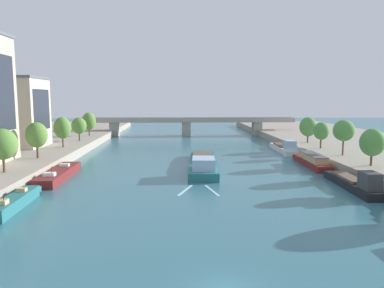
{
  "coord_description": "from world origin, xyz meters",
  "views": [
    {
      "loc": [
        -3.07,
        -21.92,
        12.52
      ],
      "look_at": [
        0.0,
        52.38,
        3.0
      ],
      "focal_mm": 34.34,
      "sensor_mm": 36.0,
      "label": 1
    }
  ],
  "objects_px": {
    "barge_midriver": "(203,163)",
    "tree_right_by_lamp": "(308,127)",
    "moored_boat_left_end": "(59,174)",
    "moored_boat_right_end": "(284,148)",
    "moored_boat_left_second": "(15,202)",
    "tree_left_far": "(79,126)",
    "bridge_far": "(186,124)",
    "tree_left_second": "(89,121)",
    "moored_boat_right_second": "(312,161)",
    "tree_left_midway": "(3,144)",
    "tree_left_by_lamp": "(62,128)",
    "tree_right_third": "(321,131)",
    "tree_left_past_mid": "(37,135)",
    "tree_right_midway": "(344,131)",
    "moored_boat_right_far": "(355,183)",
    "tree_right_second": "(372,142)"
  },
  "relations": [
    {
      "from": "barge_midriver",
      "to": "tree_right_by_lamp",
      "type": "distance_m",
      "value": 33.79
    },
    {
      "from": "moored_boat_left_end",
      "to": "moored_boat_right_end",
      "type": "bearing_deg",
      "value": 30.83
    },
    {
      "from": "moored_boat_left_second",
      "to": "tree_right_by_lamp",
      "type": "bearing_deg",
      "value": 41.26
    },
    {
      "from": "moored_boat_left_end",
      "to": "barge_midriver",
      "type": "bearing_deg",
      "value": 16.6
    },
    {
      "from": "tree_left_far",
      "to": "tree_right_by_lamp",
      "type": "height_order",
      "value": "tree_right_by_lamp"
    },
    {
      "from": "bridge_far",
      "to": "moored_boat_right_end",
      "type": "bearing_deg",
      "value": -60.09
    },
    {
      "from": "tree_left_far",
      "to": "tree_left_second",
      "type": "xyz_separation_m",
      "value": [
        -0.4,
        11.97,
        0.33
      ]
    },
    {
      "from": "moored_boat_right_second",
      "to": "tree_left_midway",
      "type": "xyz_separation_m",
      "value": [
        -49.27,
        -12.73,
        4.92
      ]
    },
    {
      "from": "moored_boat_right_second",
      "to": "tree_right_by_lamp",
      "type": "xyz_separation_m",
      "value": [
        6.14,
        19.46,
        4.64
      ]
    },
    {
      "from": "moored_boat_left_second",
      "to": "moored_boat_left_end",
      "type": "distance_m",
      "value": 15.53
    },
    {
      "from": "tree_left_by_lamp",
      "to": "tree_right_third",
      "type": "xyz_separation_m",
      "value": [
        54.47,
        -3.82,
        -0.53
      ]
    },
    {
      "from": "moored_boat_left_end",
      "to": "tree_left_past_mid",
      "type": "bearing_deg",
      "value": 127.56
    },
    {
      "from": "tree_left_by_lamp",
      "to": "tree_right_by_lamp",
      "type": "xyz_separation_m",
      "value": [
        55.14,
        5.78,
        -0.4
      ]
    },
    {
      "from": "moored_boat_right_second",
      "to": "tree_left_by_lamp",
      "type": "xyz_separation_m",
      "value": [
        -49.0,
        13.69,
        5.03
      ]
    },
    {
      "from": "tree_right_by_lamp",
      "to": "tree_right_midway",
      "type": "bearing_deg",
      "value": -90.69
    },
    {
      "from": "moored_boat_right_end",
      "to": "tree_left_by_lamp",
      "type": "height_order",
      "value": "tree_left_by_lamp"
    },
    {
      "from": "tree_left_second",
      "to": "tree_right_third",
      "type": "bearing_deg",
      "value": -26.79
    },
    {
      "from": "moored_boat_left_end",
      "to": "bridge_far",
      "type": "bearing_deg",
      "value": 71.21
    },
    {
      "from": "tree_left_second",
      "to": "moored_boat_right_end",
      "type": "bearing_deg",
      "value": -22.11
    },
    {
      "from": "moored_boat_right_far",
      "to": "tree_right_second",
      "type": "height_order",
      "value": "tree_right_second"
    },
    {
      "from": "tree_right_third",
      "to": "bridge_far",
      "type": "relative_size",
      "value": 0.08
    },
    {
      "from": "moored_boat_left_second",
      "to": "moored_boat_right_end",
      "type": "relative_size",
      "value": 0.74
    },
    {
      "from": "moored_boat_right_end",
      "to": "bridge_far",
      "type": "relative_size",
      "value": 0.22
    },
    {
      "from": "tree_left_by_lamp",
      "to": "moored_boat_left_second",
      "type": "bearing_deg",
      "value": -81.07
    },
    {
      "from": "moored_boat_right_far",
      "to": "moored_boat_right_end",
      "type": "distance_m",
      "value": 34.75
    },
    {
      "from": "barge_midriver",
      "to": "moored_boat_right_end",
      "type": "height_order",
      "value": "moored_boat_right_end"
    },
    {
      "from": "tree_left_midway",
      "to": "tree_right_third",
      "type": "relative_size",
      "value": 1.14
    },
    {
      "from": "moored_boat_left_end",
      "to": "tree_right_second",
      "type": "bearing_deg",
      "value": -1.78
    },
    {
      "from": "barge_midriver",
      "to": "tree_right_third",
      "type": "xyz_separation_m",
      "value": [
        25.53,
        11.24,
        4.51
      ]
    },
    {
      "from": "tree_left_midway",
      "to": "tree_left_second",
      "type": "distance_m",
      "value": 50.1
    },
    {
      "from": "tree_left_midway",
      "to": "moored_boat_right_second",
      "type": "bearing_deg",
      "value": 14.48
    },
    {
      "from": "moored_boat_right_second",
      "to": "tree_left_midway",
      "type": "bearing_deg",
      "value": -165.52
    },
    {
      "from": "tree_left_by_lamp",
      "to": "tree_right_second",
      "type": "distance_m",
      "value": 59.55
    },
    {
      "from": "moored_boat_left_second",
      "to": "tree_left_midway",
      "type": "height_order",
      "value": "tree_left_midway"
    },
    {
      "from": "tree_left_by_lamp",
      "to": "moored_boat_right_far",
      "type": "bearing_deg",
      "value": -32.55
    },
    {
      "from": "moored_boat_left_second",
      "to": "tree_right_third",
      "type": "distance_m",
      "value": 59.29
    },
    {
      "from": "tree_left_by_lamp",
      "to": "tree_right_by_lamp",
      "type": "bearing_deg",
      "value": 5.98
    },
    {
      "from": "moored_boat_right_second",
      "to": "tree_left_second",
      "type": "relative_size",
      "value": 2.35
    },
    {
      "from": "moored_boat_left_second",
      "to": "moored_boat_right_second",
      "type": "distance_m",
      "value": 49.23
    },
    {
      "from": "moored_boat_right_second",
      "to": "tree_right_midway",
      "type": "height_order",
      "value": "tree_right_midway"
    },
    {
      "from": "tree_right_by_lamp",
      "to": "bridge_far",
      "type": "height_order",
      "value": "tree_right_by_lamp"
    },
    {
      "from": "tree_right_third",
      "to": "bridge_far",
      "type": "height_order",
      "value": "tree_right_third"
    },
    {
      "from": "tree_left_past_mid",
      "to": "tree_left_far",
      "type": "distance_m",
      "value": 25.67
    },
    {
      "from": "tree_left_by_lamp",
      "to": "bridge_far",
      "type": "bearing_deg",
      "value": 56.39
    },
    {
      "from": "moored_boat_left_second",
      "to": "moored_boat_left_end",
      "type": "bearing_deg",
      "value": 89.79
    },
    {
      "from": "tree_left_by_lamp",
      "to": "tree_right_second",
      "type": "height_order",
      "value": "tree_left_by_lamp"
    },
    {
      "from": "barge_midriver",
      "to": "tree_right_midway",
      "type": "bearing_deg",
      "value": 4.18
    },
    {
      "from": "tree_left_far",
      "to": "tree_right_midway",
      "type": "distance_m",
      "value": 59.92
    },
    {
      "from": "tree_left_midway",
      "to": "tree_left_far",
      "type": "bearing_deg",
      "value": 88.97
    },
    {
      "from": "tree_right_second",
      "to": "bridge_far",
      "type": "height_order",
      "value": "tree_right_second"
    }
  ]
}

